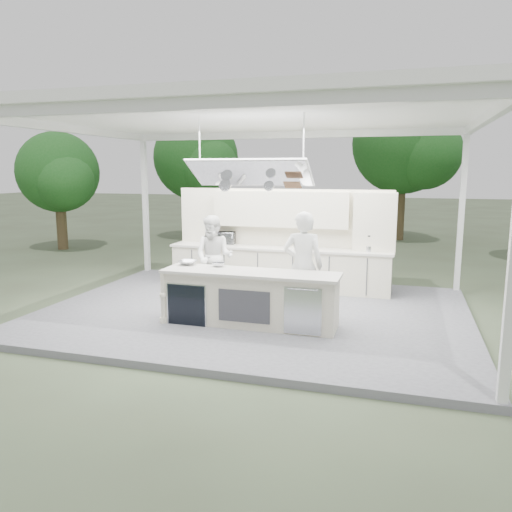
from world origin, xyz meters
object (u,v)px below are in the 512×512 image
(back_counter, at_px, (279,268))
(head_chef, at_px, (303,266))
(demo_island, at_px, (249,298))
(sous_chef, at_px, (214,257))

(back_counter, height_order, head_chef, head_chef)
(demo_island, xyz_separation_m, head_chef, (0.83, 0.61, 0.50))
(demo_island, height_order, sous_chef, sous_chef)
(demo_island, height_order, back_counter, same)
(back_counter, xyz_separation_m, head_chef, (1.00, -2.20, 0.50))
(demo_island, relative_size, back_counter, 0.61)
(demo_island, xyz_separation_m, sous_chef, (-1.27, 1.59, 0.40))
(back_counter, bearing_deg, sous_chef, -131.70)
(head_chef, relative_size, sous_chef, 1.12)
(demo_island, xyz_separation_m, back_counter, (-0.18, 2.81, 0.00))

